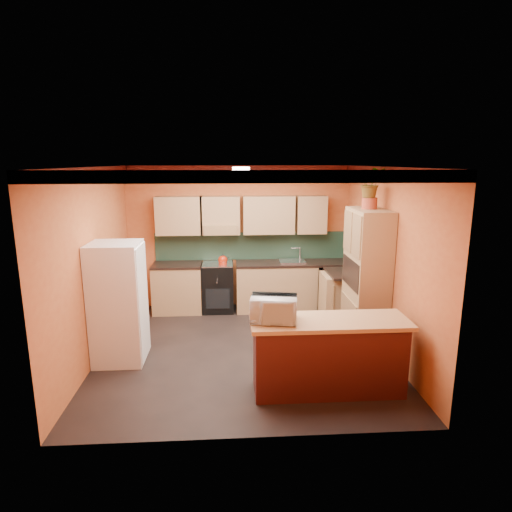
{
  "coord_description": "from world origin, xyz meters",
  "views": [
    {
      "loc": [
        -0.2,
        -5.98,
        2.78
      ],
      "look_at": [
        0.22,
        0.45,
        1.35
      ],
      "focal_mm": 30.0,
      "sensor_mm": 36.0,
      "label": 1
    }
  ],
  "objects_px": {
    "base_cabinets_back": "(251,287)",
    "microwave": "(274,309)",
    "breakfast_bar": "(328,357)",
    "pantry": "(366,279)",
    "fridge": "(118,303)",
    "stove": "(218,287)"
  },
  "relations": [
    {
      "from": "base_cabinets_back",
      "to": "breakfast_bar",
      "type": "relative_size",
      "value": 2.03
    },
    {
      "from": "fridge",
      "to": "microwave",
      "type": "distance_m",
      "value": 2.32
    },
    {
      "from": "breakfast_bar",
      "to": "pantry",
      "type": "bearing_deg",
      "value": 56.67
    },
    {
      "from": "breakfast_bar",
      "to": "microwave",
      "type": "distance_m",
      "value": 0.93
    },
    {
      "from": "pantry",
      "to": "microwave",
      "type": "bearing_deg",
      "value": -139.57
    },
    {
      "from": "stove",
      "to": "pantry",
      "type": "xyz_separation_m",
      "value": [
        2.26,
        -1.72,
        0.59
      ]
    },
    {
      "from": "base_cabinets_back",
      "to": "stove",
      "type": "distance_m",
      "value": 0.63
    },
    {
      "from": "pantry",
      "to": "stove",
      "type": "bearing_deg",
      "value": 142.72
    },
    {
      "from": "base_cabinets_back",
      "to": "fridge",
      "type": "relative_size",
      "value": 2.15
    },
    {
      "from": "stove",
      "to": "breakfast_bar",
      "type": "bearing_deg",
      "value": -65.1
    },
    {
      "from": "breakfast_bar",
      "to": "microwave",
      "type": "xyz_separation_m",
      "value": [
        -0.67,
        0.0,
        0.64
      ]
    },
    {
      "from": "microwave",
      "to": "pantry",
      "type": "bearing_deg",
      "value": 49.54
    },
    {
      "from": "base_cabinets_back",
      "to": "breakfast_bar",
      "type": "xyz_separation_m",
      "value": [
        0.78,
        -3.03,
        0.0
      ]
    },
    {
      "from": "base_cabinets_back",
      "to": "pantry",
      "type": "xyz_separation_m",
      "value": [
        1.64,
        -1.72,
        0.61
      ]
    },
    {
      "from": "pantry",
      "to": "fridge",
      "type": "bearing_deg",
      "value": -175.55
    },
    {
      "from": "microwave",
      "to": "stove",
      "type": "bearing_deg",
      "value": 112.7
    },
    {
      "from": "stove",
      "to": "fridge",
      "type": "height_order",
      "value": "fridge"
    },
    {
      "from": "breakfast_bar",
      "to": "base_cabinets_back",
      "type": "bearing_deg",
      "value": 104.46
    },
    {
      "from": "breakfast_bar",
      "to": "microwave",
      "type": "bearing_deg",
      "value": 180.0
    },
    {
      "from": "fridge",
      "to": "breakfast_bar",
      "type": "distance_m",
      "value": 2.96
    },
    {
      "from": "base_cabinets_back",
      "to": "microwave",
      "type": "xyz_separation_m",
      "value": [
        0.11,
        -3.03,
        0.64
      ]
    },
    {
      "from": "base_cabinets_back",
      "to": "fridge",
      "type": "bearing_deg",
      "value": -134.35
    }
  ]
}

